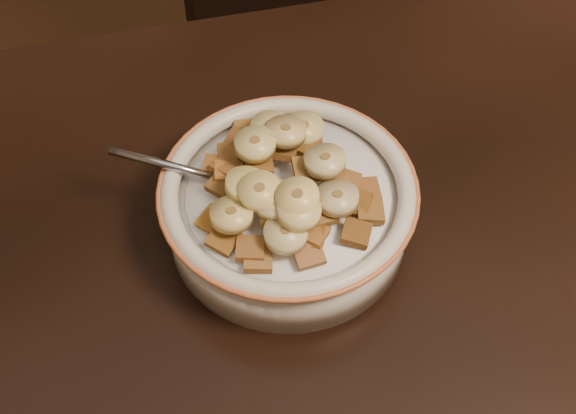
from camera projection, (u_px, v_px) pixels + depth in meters
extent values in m
cube|color=black|center=(448.00, 413.00, 0.51)|extent=(1.43, 0.94, 0.04)
cube|color=black|center=(355.00, 79.00, 1.04)|extent=(0.57, 0.57, 1.02)
cylinder|color=silver|center=(288.00, 213.00, 0.56)|extent=(0.19, 0.19, 0.05)
cylinder|color=white|center=(288.00, 195.00, 0.55)|extent=(0.16, 0.16, 0.00)
ellipsoid|color=#939AAB|center=(249.00, 186.00, 0.55)|extent=(0.05, 0.05, 0.01)
cube|color=brown|center=(223.00, 185.00, 0.54)|extent=(0.03, 0.03, 0.01)
cube|color=olive|center=(309.00, 253.00, 0.50)|extent=(0.02, 0.02, 0.01)
cube|color=brown|center=(278.00, 218.00, 0.51)|extent=(0.03, 0.03, 0.01)
cube|color=brown|center=(284.00, 151.00, 0.55)|extent=(0.03, 0.03, 0.01)
cube|color=brown|center=(247.00, 131.00, 0.57)|extent=(0.02, 0.02, 0.01)
cube|color=brown|center=(227.00, 167.00, 0.55)|extent=(0.03, 0.03, 0.01)
cube|color=brown|center=(329.00, 200.00, 0.52)|extent=(0.03, 0.03, 0.01)
cube|color=brown|center=(240.00, 139.00, 0.57)|extent=(0.03, 0.03, 0.01)
cube|color=brown|center=(250.00, 249.00, 0.51)|extent=(0.02, 0.02, 0.01)
cube|color=brown|center=(258.00, 259.00, 0.50)|extent=(0.02, 0.02, 0.01)
cube|color=brown|center=(216.00, 167.00, 0.55)|extent=(0.03, 0.03, 0.01)
cube|color=brown|center=(356.00, 233.00, 0.51)|extent=(0.03, 0.03, 0.01)
cube|color=olive|center=(336.00, 189.00, 0.53)|extent=(0.02, 0.02, 0.01)
cube|color=brown|center=(357.00, 203.00, 0.53)|extent=(0.03, 0.03, 0.01)
cube|color=#955B27|center=(366.00, 190.00, 0.54)|extent=(0.02, 0.02, 0.01)
cube|color=olive|center=(213.00, 220.00, 0.52)|extent=(0.03, 0.03, 0.01)
cube|color=brown|center=(322.00, 214.00, 0.52)|extent=(0.02, 0.02, 0.01)
cube|color=olive|center=(231.00, 153.00, 0.56)|extent=(0.02, 0.02, 0.01)
cube|color=brown|center=(307.00, 169.00, 0.54)|extent=(0.02, 0.02, 0.01)
cube|color=brown|center=(223.00, 239.00, 0.51)|extent=(0.03, 0.03, 0.01)
cube|color=brown|center=(312.00, 233.00, 0.51)|extent=(0.03, 0.03, 0.01)
cube|color=olive|center=(370.00, 211.00, 0.53)|extent=(0.02, 0.02, 0.01)
cube|color=brown|center=(294.00, 138.00, 0.57)|extent=(0.03, 0.03, 0.01)
cube|color=brown|center=(320.00, 160.00, 0.55)|extent=(0.03, 0.03, 0.01)
cube|color=brown|center=(305.00, 145.00, 0.56)|extent=(0.03, 0.03, 0.01)
cube|color=#925625|center=(260.00, 167.00, 0.54)|extent=(0.02, 0.02, 0.01)
cube|color=brown|center=(310.00, 238.00, 0.51)|extent=(0.03, 0.03, 0.01)
cube|color=#91551D|center=(227.00, 173.00, 0.54)|extent=(0.02, 0.02, 0.01)
cube|color=#99641B|center=(282.00, 131.00, 0.57)|extent=(0.03, 0.03, 0.01)
cube|color=brown|center=(347.00, 182.00, 0.54)|extent=(0.03, 0.03, 0.01)
cylinder|color=beige|center=(337.00, 198.00, 0.52)|extent=(0.04, 0.04, 0.01)
cylinder|color=#EBD083|center=(232.00, 215.00, 0.51)|extent=(0.04, 0.04, 0.01)
cylinder|color=#ECCB7C|center=(298.00, 198.00, 0.50)|extent=(0.03, 0.03, 0.01)
cylinder|color=beige|center=(275.00, 200.00, 0.51)|extent=(0.04, 0.04, 0.01)
cylinder|color=#CBBF67|center=(260.00, 191.00, 0.51)|extent=(0.04, 0.04, 0.01)
cylinder|color=#E5C879|center=(286.00, 132.00, 0.55)|extent=(0.04, 0.04, 0.01)
cylinder|color=#EADA7D|center=(246.00, 185.00, 0.52)|extent=(0.04, 0.04, 0.02)
cylinder|color=beige|center=(325.00, 161.00, 0.53)|extent=(0.04, 0.04, 0.02)
cylinder|color=#FFE59C|center=(299.00, 211.00, 0.50)|extent=(0.04, 0.04, 0.01)
cylinder|color=beige|center=(286.00, 234.00, 0.50)|extent=(0.03, 0.03, 0.01)
cylinder|color=#F9E681|center=(270.00, 128.00, 0.56)|extent=(0.04, 0.04, 0.01)
cylinder|color=#D0C18C|center=(255.00, 144.00, 0.54)|extent=(0.03, 0.03, 0.01)
cylinder|color=#EEE27F|center=(304.00, 129.00, 0.56)|extent=(0.04, 0.04, 0.01)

